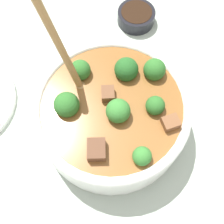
# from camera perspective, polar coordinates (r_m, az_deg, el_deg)

# --- Properties ---
(ground_plane) EXTENTS (4.00, 4.00, 0.00)m
(ground_plane) POSITION_cam_1_polar(r_m,az_deg,el_deg) (0.56, -0.00, -2.63)
(ground_plane) COLOR #ADBCAD
(stew_bowl) EXTENTS (0.27, 0.27, 0.31)m
(stew_bowl) POSITION_cam_1_polar(r_m,az_deg,el_deg) (0.51, -0.01, -0.19)
(stew_bowl) COLOR white
(stew_bowl) RESTS_ON ground_plane
(condiment_bowl) EXTENTS (0.09, 0.09, 0.03)m
(condiment_bowl) POSITION_cam_1_polar(r_m,az_deg,el_deg) (0.69, 4.62, 18.90)
(condiment_bowl) COLOR black
(condiment_bowl) RESTS_ON ground_plane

